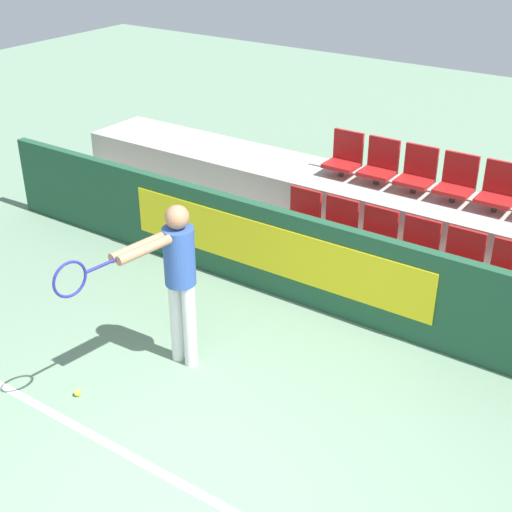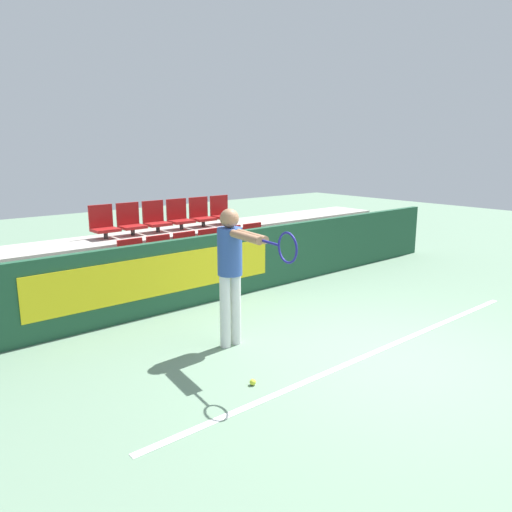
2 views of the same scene
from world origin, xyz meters
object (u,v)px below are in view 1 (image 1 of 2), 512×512
Objects in this scene: stadium_chair_3 at (418,248)px; stadium_chair_9 at (457,181)px; tennis_player at (175,272)px; stadium_chair_0 at (302,216)px; stadium_chair_5 at (508,273)px; stadium_chair_6 at (345,157)px; stadium_chair_7 at (380,164)px; stadium_chair_2 at (377,236)px; tennis_ball at (77,393)px; stadium_chair_4 at (461,260)px; stadium_chair_10 at (499,190)px; stadium_chair_1 at (338,226)px; stadium_chair_8 at (417,173)px.

stadium_chair_9 is at bearing 90.00° from stadium_chair_3.
stadium_chair_0 is at bearing 99.80° from tennis_player.
stadium_chair_0 is 1.50m from stadium_chair_3.
stadium_chair_5 is at bearing 0.00° from stadium_chair_0.
stadium_chair_6 is (0.00, 1.04, 0.44)m from stadium_chair_0.
tennis_player is at bearing -88.72° from stadium_chair_6.
stadium_chair_2 is at bearing -64.47° from stadium_chair_7.
stadium_chair_3 is at bearing -46.31° from stadium_chair_7.
tennis_ball is (-0.39, -4.41, -1.10)m from stadium_chair_6.
stadium_chair_7 is at bearing 91.08° from tennis_player.
stadium_chair_0 is 1.13m from stadium_chair_6.
stadium_chair_2 is at bearing 180.00° from stadium_chair_4.
tennis_ball is at bearing -113.20° from stadium_chair_9.
stadium_chair_7 is at bearing 133.69° from stadium_chair_3.
stadium_chair_6 is (-1.00, 1.04, 0.44)m from stadium_chair_2.
stadium_chair_4 is 1.00× the size of stadium_chair_10.
stadium_chair_3 is at bearing 0.00° from stadium_chair_1.
stadium_chair_8 is at bearing 180.00° from stadium_chair_9.
stadium_chair_1 is 1.00m from stadium_chair_3.
stadium_chair_6 and stadium_chair_8 have the same top height.
tennis_player is at bearing -96.90° from stadium_chair_7.
stadium_chair_0 is at bearing 180.00° from stadium_chair_5.
stadium_chair_4 reaches higher than tennis_ball.
stadium_chair_9 is (1.00, 0.00, 0.00)m from stadium_chair_7.
stadium_chair_0 is 1.88m from stadium_chair_9.
stadium_chair_1 is 1.13m from stadium_chair_7.
stadium_chair_7 is (-0.50, 1.04, 0.44)m from stadium_chair_2.
stadium_chair_5 is 3.45m from tennis_player.
stadium_chair_5 is 1.00× the size of stadium_chair_10.
stadium_chair_5 is 1.00× the size of stadium_chair_9.
stadium_chair_10 is (-0.50, 1.04, 0.44)m from stadium_chair_5.
stadium_chair_3 is (1.50, 0.00, 0.00)m from stadium_chair_0.
stadium_chair_6 is (-0.50, 1.04, 0.44)m from stadium_chair_1.
stadium_chair_10 is (0.50, 0.00, 0.00)m from stadium_chair_9.
stadium_chair_7 is 4.63m from tennis_ball.
stadium_chair_5 is 1.00× the size of stadium_chair_6.
stadium_chair_8 is (1.00, 1.04, 0.44)m from stadium_chair_0.
stadium_chair_10 reaches higher than stadium_chair_3.
stadium_chair_10 reaches higher than stadium_chair_4.
stadium_chair_8 reaches higher than tennis_ball.
stadium_chair_8 reaches higher than stadium_chair_1.
stadium_chair_7 is at bearing 78.56° from tennis_ball.
stadium_chair_2 is at bearing 67.54° from tennis_ball.
stadium_chair_7 is at bearing 0.00° from stadium_chair_6.
tennis_player is (-0.42, -3.48, -0.08)m from stadium_chair_7.
tennis_ball is at bearing -108.91° from tennis_player.
stadium_chair_1 is at bearing 180.00° from stadium_chair_5.
stadium_chair_10 is at bearing 69.12° from tennis_player.
stadium_chair_6 and stadium_chair_7 have the same top height.
tennis_player reaches higher than stadium_chair_0.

